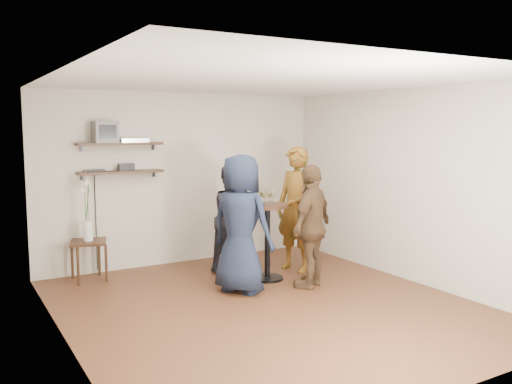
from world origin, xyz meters
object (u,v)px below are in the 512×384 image
person_plaid (296,209)px  person_brown (312,226)px  crt_monitor (105,132)px  person_navy (241,224)px  radio (126,167)px  side_table (88,247)px  drinks_table (267,231)px  person_dark (234,218)px  dvd_deck (133,140)px

person_plaid → person_brown: bearing=-40.0°
crt_monitor → person_navy: crt_monitor is taller
crt_monitor → radio: bearing=0.0°
radio → side_table: size_ratio=0.38×
drinks_table → person_navy: bearing=-151.8°
person_navy → person_brown: person_navy is taller
person_plaid → side_table: bearing=-128.5°
person_dark → person_brown: person_brown is taller
person_plaid → person_navy: person_plaid is taller
side_table → drinks_table: size_ratio=0.55×
radio → drinks_table: size_ratio=0.21×
side_table → person_plaid: bearing=-19.3°
person_plaid → person_dark: 0.91m
dvd_deck → person_brown: 2.84m
person_plaid → person_dark: bearing=-136.8°
radio → person_plaid: (2.14, -1.18, -0.61)m
side_table → drinks_table: 2.45m
crt_monitor → person_plaid: bearing=-26.0°
crt_monitor → person_brown: (2.12, -1.98, -1.21)m
dvd_deck → person_dark: dvd_deck is taller
person_plaid → person_navy: (-1.21, -0.53, -0.03)m
dvd_deck → drinks_table: 2.33m
person_brown → person_plaid: bearing=-140.0°
drinks_table → person_plaid: 0.70m
drinks_table → radio: bearing=137.2°
person_navy → crt_monitor: bearing=7.1°
side_table → person_navy: (1.55, -1.49, 0.41)m
crt_monitor → side_table: crt_monitor is taller
crt_monitor → side_table: (-0.33, -0.22, -1.56)m
drinks_table → person_dark: bearing=105.5°
person_plaid → person_dark: (-0.80, 0.42, -0.13)m
drinks_table → person_brown: bearing=-60.8°
radio → person_plaid: person_plaid is taller
drinks_table → person_navy: size_ratio=0.60×
crt_monitor → person_navy: 2.39m
crt_monitor → person_navy: bearing=-54.6°
radio → person_brown: 2.79m
radio → drinks_table: (1.51, -1.40, -0.85)m
dvd_deck → drinks_table: dvd_deck is taller
crt_monitor → person_plaid: (2.42, -1.18, -1.11)m
person_dark → person_navy: bearing=-128.6°
radio → person_plaid: bearing=-29.0°
crt_monitor → person_navy: (1.22, -1.71, -1.14)m
dvd_deck → radio: 0.40m
person_navy → side_table: bearing=17.8°
dvd_deck → radio: bearing=180.0°
dvd_deck → person_brown: dvd_deck is taller
dvd_deck → person_brown: (1.72, -1.98, -1.09)m
side_table → crt_monitor: bearing=33.4°
radio → person_brown: person_brown is taller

